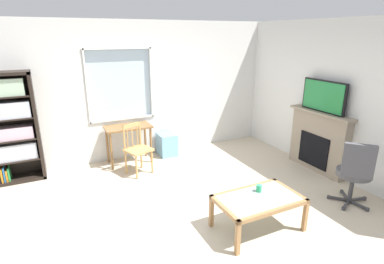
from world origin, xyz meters
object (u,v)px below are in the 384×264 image
Objects in this scene: wooden_chair at (137,149)px; office_chair at (355,171)px; plastic_drawer_unit at (167,144)px; bookshelf at (7,126)px; tv at (324,96)px; desk_under_window at (128,133)px; sippy_cup at (259,188)px; coffee_table at (259,202)px; fireplace at (318,141)px.

office_chair is (2.48, -2.43, 0.09)m from wooden_chair.
wooden_chair is 1.96× the size of plastic_drawer_unit.
tv is (4.95, -1.92, 0.41)m from bookshelf.
tv is (2.99, -1.81, 0.77)m from desk_under_window.
desk_under_window is 3.58m from tv.
bookshelf is 2.09× the size of tv.
wooden_chair is (0.01, -0.52, -0.15)m from desk_under_window.
bookshelf is 1.85× the size of office_chair.
office_chair reaches higher than desk_under_window.
bookshelf is at bearing 136.82° from sippy_cup.
tv is at bearing 66.31° from office_chair.
coffee_table is at bearing -154.30° from tv.
office_chair is at bearing -113.69° from tv.
sippy_cup is at bearing -43.18° from bookshelf.
sippy_cup is (-2.00, -0.87, -0.06)m from fireplace.
sippy_cup is (0.09, 0.13, 0.11)m from coffee_table.
office_chair reaches higher than plastic_drawer_unit.
office_chair is 1.59m from coffee_table.
fireplace is at bearing 25.50° from coffee_table.
office_chair is 1.50m from sippy_cup.
bookshelf is 4.02× the size of plastic_drawer_unit.
sippy_cup is at bearing -65.10° from wooden_chair.
bookshelf is 5.32m from tv.
desk_under_window is 1.87× the size of plastic_drawer_unit.
wooden_chair reaches higher than plastic_drawer_unit.
tv is (-0.02, 0.00, 0.82)m from fireplace.
office_chair is at bearing -34.49° from bookshelf.
tv is at bearing -21.17° from bookshelf.
wooden_chair is at bearing -88.64° from desk_under_window.
wooden_chair is at bearing 156.57° from tv.
tv is 2.50m from coffee_table.
wooden_chair is 0.84× the size of coffee_table.
tv is 0.88× the size of office_chair.
desk_under_window is at bearing -176.41° from plastic_drawer_unit.
plastic_drawer_unit is at bearing 92.50° from coffee_table.
plastic_drawer_unit is 0.36× the size of fireplace.
bookshelf is at bearing 134.62° from coffee_table.
fireplace is 1.27× the size of office_chair.
sippy_cup is at bearing -156.46° from fireplace.
coffee_table is at bearing -45.38° from bookshelf.
fireplace reaches higher than desk_under_window.
plastic_drawer_unit is (2.75, -0.06, -0.74)m from bookshelf.
fireplace reaches higher than coffee_table.
fireplace is (4.96, -1.92, -0.41)m from bookshelf.
desk_under_window is at bearing 108.20° from coffee_table.
coffee_table is (-2.09, -1.00, -0.17)m from fireplace.
fireplace is (2.22, -1.86, 0.33)m from plastic_drawer_unit.
coffee_table is at bearing -154.50° from fireplace.
sippy_cup is at bearing -69.23° from desk_under_window.
plastic_drawer_unit is at bearing 35.78° from wooden_chair.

